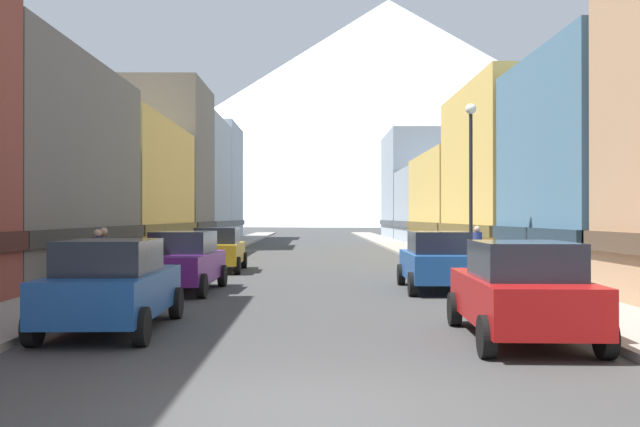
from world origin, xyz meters
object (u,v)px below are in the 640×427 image
(potted_plant_0, at_px, (89,266))
(car_right_1, at_px, (437,261))
(car_right_0, at_px, (521,291))
(pedestrian_0, at_px, (98,260))
(car_left_0, at_px, (112,285))
(car_left_1, at_px, (182,261))
(pedestrian_1, at_px, (104,259))
(pedestrian_2, at_px, (477,250))
(streetlamp_right, at_px, (471,164))
(car_left_2, at_px, (218,249))

(potted_plant_0, bearing_deg, car_right_1, -5.74)
(car_right_1, bearing_deg, car_right_0, -90.01)
(potted_plant_0, bearing_deg, pedestrian_0, -63.60)
(car_left_0, xyz_separation_m, car_left_1, (0.00, 7.22, 0.00))
(car_right_1, height_order, pedestrian_1, pedestrian_1)
(pedestrian_1, bearing_deg, car_left_0, -72.19)
(car_left_0, xyz_separation_m, pedestrian_0, (-2.45, 7.05, 0.04))
(car_left_0, distance_m, potted_plant_0, 9.15)
(car_left_1, bearing_deg, car_right_1, 1.91)
(car_left_1, height_order, pedestrian_0, pedestrian_0)
(car_left_0, bearing_deg, car_right_0, -8.11)
(car_left_0, distance_m, car_left_1, 7.22)
(car_left_1, height_order, pedestrian_2, pedestrian_2)
(car_right_0, relative_size, pedestrian_2, 2.60)
(car_left_0, relative_size, potted_plant_0, 4.69)
(car_left_0, height_order, pedestrian_0, pedestrian_0)
(car_right_0, xyz_separation_m, pedestrian_0, (-10.05, 8.13, 0.04))
(car_left_1, bearing_deg, streetlamp_right, 16.30)
(car_right_0, bearing_deg, pedestrian_2, 80.03)
(car_left_0, distance_m, pedestrian_2, 16.33)
(car_left_0, distance_m, streetlamp_right, 13.83)
(car_left_2, bearing_deg, pedestrian_1, -108.54)
(car_right_1, bearing_deg, car_left_0, -135.46)
(car_left_2, relative_size, car_right_0, 0.99)
(car_left_0, bearing_deg, streetlamp_right, 47.26)
(car_left_0, height_order, car_left_2, same)
(car_left_0, height_order, streetlamp_right, streetlamp_right)
(car_left_0, xyz_separation_m, potted_plant_0, (-3.20, 8.56, -0.25))
(car_left_1, relative_size, potted_plant_0, 4.73)
(pedestrian_0, bearing_deg, potted_plant_0, 116.40)
(pedestrian_0, bearing_deg, car_right_0, -39.00)
(pedestrian_2, bearing_deg, car_right_1, -114.42)
(car_left_2, xyz_separation_m, streetlamp_right, (9.15, -5.04, 3.09))
(car_left_2, height_order, streetlamp_right, streetlamp_right)
(car_left_2, xyz_separation_m, car_right_0, (7.60, -16.02, 0.00))
(pedestrian_2, height_order, streetlamp_right, streetlamp_right)
(potted_plant_0, relative_size, streetlamp_right, 0.16)
(car_left_0, distance_m, car_right_1, 10.66)
(pedestrian_0, bearing_deg, car_left_1, 4.01)
(pedestrian_0, bearing_deg, streetlamp_right, 13.79)
(car_left_1, bearing_deg, pedestrian_1, 170.66)
(car_right_0, height_order, pedestrian_0, pedestrian_0)
(car_left_0, xyz_separation_m, car_right_1, (7.60, 7.48, 0.00))
(car_left_2, bearing_deg, car_right_0, -64.63)
(car_left_2, bearing_deg, car_left_0, -90.00)
(potted_plant_0, bearing_deg, pedestrian_1, -51.29)
(car_left_0, height_order, potted_plant_0, car_left_0)
(pedestrian_0, height_order, pedestrian_2, pedestrian_2)
(car_left_2, relative_size, potted_plant_0, 4.70)
(car_left_1, distance_m, car_left_2, 7.71)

